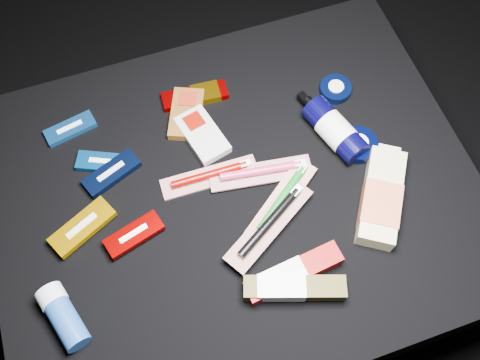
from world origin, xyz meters
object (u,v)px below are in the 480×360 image
object	(u,v)px
bodywash_bottle	(381,199)
lotion_bottle	(335,130)
deodorant_stick	(63,316)
toothpaste_carton_red	(289,275)

from	to	relation	value
bodywash_bottle	lotion_bottle	bearing A→B (deg)	131.81
lotion_bottle	bodywash_bottle	distance (m)	0.17
bodywash_bottle	deodorant_stick	bearing A→B (deg)	-145.07
lotion_bottle	bodywash_bottle	size ratio (longest dim) A/B	0.92
lotion_bottle	toothpaste_carton_red	xyz separation A→B (m)	(-0.20, -0.25, -0.01)
toothpaste_carton_red	deodorant_stick	bearing A→B (deg)	165.12
deodorant_stick	toothpaste_carton_red	size ratio (longest dim) A/B	0.67
lotion_bottle	toothpaste_carton_red	size ratio (longest dim) A/B	1.00
lotion_bottle	toothpaste_carton_red	world-z (taller)	lotion_bottle
deodorant_stick	bodywash_bottle	bearing A→B (deg)	-15.13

